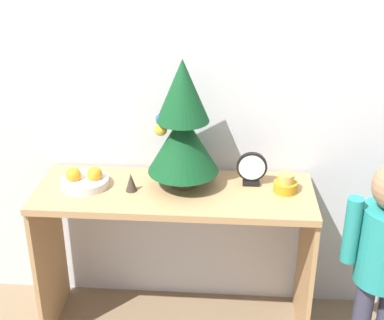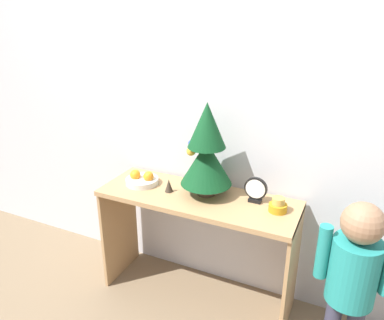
{
  "view_description": "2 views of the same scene",
  "coord_description": "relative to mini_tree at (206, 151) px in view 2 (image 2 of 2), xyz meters",
  "views": [
    {
      "loc": [
        0.22,
        -1.8,
        1.81
      ],
      "look_at": [
        0.07,
        0.24,
        0.86
      ],
      "focal_mm": 50.0,
      "sensor_mm": 36.0,
      "label": 1
    },
    {
      "loc": [
        0.81,
        -1.59,
        1.75
      ],
      "look_at": [
        -0.02,
        0.18,
        0.97
      ],
      "focal_mm": 35.0,
      "sensor_mm": 36.0,
      "label": 2
    }
  ],
  "objects": [
    {
      "name": "figurine",
      "position": [
        -0.22,
        -0.06,
        -0.24
      ],
      "size": [
        0.05,
        0.05,
        0.08
      ],
      "color": "#382D23",
      "rests_on": "console_table"
    },
    {
      "name": "console_table",
      "position": [
        -0.03,
        -0.05,
        -0.44
      ],
      "size": [
        1.2,
        0.42,
        0.73
      ],
      "color": "tan",
      "rests_on": "ground_plane"
    },
    {
      "name": "singing_bowl",
      "position": [
        0.44,
        -0.02,
        -0.24
      ],
      "size": [
        0.1,
        0.1,
        0.08
      ],
      "color": "#B78419",
      "rests_on": "console_table"
    },
    {
      "name": "child_figure",
      "position": [
        0.86,
        -0.15,
        -0.44
      ],
      "size": [
        0.37,
        0.24,
        0.93
      ],
      "color": "#38384C",
      "rests_on": "ground_plane"
    },
    {
      "name": "fruit_bowl",
      "position": [
        -0.42,
        -0.04,
        -0.25
      ],
      "size": [
        0.21,
        0.21,
        0.09
      ],
      "color": "silver",
      "rests_on": "console_table"
    },
    {
      "name": "ground_plane",
      "position": [
        -0.03,
        -0.26,
        -1.01
      ],
      "size": [
        12.0,
        12.0,
        0.0
      ],
      "primitive_type": "plane",
      "color": "#7A664C"
    },
    {
      "name": "mini_tree",
      "position": [
        0.0,
        0.0,
        0.0
      ],
      "size": [
        0.3,
        0.3,
        0.56
      ],
      "color": "#4C3828",
      "rests_on": "console_table"
    },
    {
      "name": "desk_clock",
      "position": [
        0.29,
        0.03,
        -0.2
      ],
      "size": [
        0.13,
        0.04,
        0.15
      ],
      "color": "black",
      "rests_on": "console_table"
    },
    {
      "name": "back_wall",
      "position": [
        -0.03,
        0.21,
        0.24
      ],
      "size": [
        7.0,
        0.05,
        2.5
      ],
      "primitive_type": "cube",
      "color": "silver",
      "rests_on": "ground_plane"
    }
  ]
}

